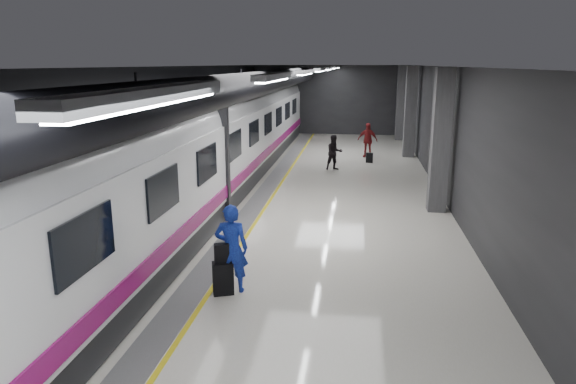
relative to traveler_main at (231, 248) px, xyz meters
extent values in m
plane|color=silver|center=(0.50, 4.76, -0.93)|extent=(40.00, 40.00, 0.00)
cube|color=black|center=(0.50, 4.76, 3.57)|extent=(10.00, 40.00, 0.02)
cube|color=#28282B|center=(0.50, 24.76, 1.32)|extent=(10.00, 0.02, 4.50)
cube|color=#28282B|center=(-4.50, 4.76, 1.32)|extent=(0.02, 40.00, 4.50)
cube|color=#28282B|center=(5.50, 4.76, 1.32)|extent=(0.02, 40.00, 4.50)
cube|color=slate|center=(-0.85, 4.76, -0.93)|extent=(0.65, 39.80, 0.01)
cube|color=yellow|center=(-0.45, 4.76, -0.93)|extent=(0.10, 39.80, 0.01)
cylinder|color=black|center=(-0.80, 4.76, 3.02)|extent=(0.80, 38.00, 0.80)
cube|color=silver|center=(1.10, -6.24, 3.47)|extent=(0.22, 2.60, 0.10)
cube|color=silver|center=(1.10, -1.24, 3.47)|extent=(0.22, 2.60, 0.10)
cube|color=silver|center=(1.10, 3.76, 3.47)|extent=(0.22, 2.60, 0.10)
cube|color=silver|center=(1.10, 8.76, 3.47)|extent=(0.22, 2.60, 0.10)
cube|color=silver|center=(1.10, 13.76, 3.47)|extent=(0.22, 2.60, 0.10)
cube|color=silver|center=(1.10, 18.76, 3.47)|extent=(0.22, 2.60, 0.10)
cube|color=silver|center=(1.10, 22.76, 3.47)|extent=(0.22, 2.60, 0.10)
cube|color=#515154|center=(5.05, 6.76, 1.32)|extent=(0.55, 0.55, 4.50)
cube|color=#515154|center=(5.05, 16.76, 1.32)|extent=(0.55, 0.55, 4.50)
cube|color=#515154|center=(5.05, 22.76, 1.32)|extent=(0.55, 0.55, 4.50)
cube|color=black|center=(-2.75, 4.76, -0.58)|extent=(2.80, 38.00, 0.60)
cube|color=white|center=(-2.75, 4.76, 0.82)|extent=(2.90, 38.00, 2.20)
cylinder|color=white|center=(-2.75, 4.76, 1.77)|extent=(2.80, 38.00, 2.80)
cube|color=#830B5B|center=(-1.28, 4.76, 0.02)|extent=(0.04, 38.00, 0.35)
cube|color=black|center=(-2.75, 4.76, 1.07)|extent=(3.05, 0.25, 3.80)
cube|color=black|center=(-1.28, -3.24, 1.22)|extent=(0.05, 1.60, 0.85)
cube|color=black|center=(-1.28, -0.24, 1.22)|extent=(0.05, 1.60, 0.85)
cube|color=black|center=(-1.28, 2.76, 1.22)|extent=(0.05, 1.60, 0.85)
cube|color=black|center=(-1.28, 5.76, 1.22)|extent=(0.05, 1.60, 0.85)
cube|color=black|center=(-1.28, 8.76, 1.22)|extent=(0.05, 1.60, 0.85)
cube|color=black|center=(-1.28, 11.76, 1.22)|extent=(0.05, 1.60, 0.85)
cube|color=black|center=(-1.28, 14.76, 1.22)|extent=(0.05, 1.60, 0.85)
cube|color=black|center=(-1.28, 17.76, 1.22)|extent=(0.05, 1.60, 0.85)
cube|color=black|center=(-1.28, 20.76, 1.22)|extent=(0.05, 1.60, 0.85)
imported|color=blue|center=(0.00, 0.00, 0.00)|extent=(0.71, 0.50, 1.86)
cube|color=black|center=(-0.15, -0.17, -0.59)|extent=(0.48, 0.39, 0.68)
cube|color=black|center=(-0.17, -0.14, -0.05)|extent=(0.33, 0.26, 0.39)
imported|color=black|center=(1.48, 12.83, -0.16)|extent=(0.92, 0.83, 1.55)
imported|color=maroon|center=(2.98, 16.30, -0.07)|extent=(1.09, 0.70, 1.73)
cube|color=black|center=(3.07, 14.80, -0.70)|extent=(0.34, 0.24, 0.47)
camera|label=1|loc=(2.48, -9.63, 3.67)|focal=32.00mm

